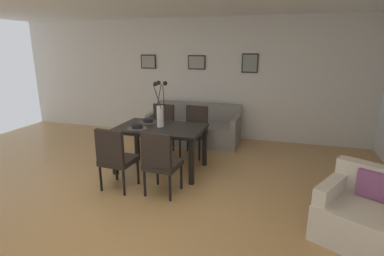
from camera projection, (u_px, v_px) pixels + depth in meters
ground_plane at (136, 200)px, 4.01m from camera, size 9.00×9.00×0.00m
back_wall_panel at (200, 79)px, 6.67m from camera, size 9.00×0.10×2.60m
dining_table at (161, 132)px, 4.84m from camera, size 1.40×0.90×0.74m
dining_chair_near_left at (115, 156)px, 4.17m from camera, size 0.47×0.47×0.92m
dining_chair_near_right at (162, 126)px, 5.74m from camera, size 0.47×0.47×0.92m
dining_chair_far_left at (160, 160)px, 4.02m from camera, size 0.47×0.47×0.92m
dining_chair_far_right at (195, 128)px, 5.58m from camera, size 0.47×0.47×0.92m
centerpiece_vase at (160, 110)px, 4.75m from camera, size 0.21×0.23×0.73m
placemat_near_left at (137, 128)px, 4.72m from camera, size 0.32×0.32×0.01m
bowl_near_left at (137, 126)px, 4.71m from camera, size 0.17×0.17×0.07m
placemat_near_right at (148, 122)px, 5.09m from camera, size 0.32×0.32×0.01m
bowl_near_right at (148, 120)px, 5.08m from camera, size 0.17×0.17×0.07m
sofa at (195, 129)px, 6.42m from camera, size 1.88×0.84×0.80m
armchair at (363, 214)px, 3.15m from camera, size 1.08×1.08×0.75m
framed_picture_left at (148, 62)px, 6.85m from camera, size 0.37×0.03×0.31m
framed_picture_center at (197, 62)px, 6.53m from camera, size 0.40×0.03×0.31m
framed_picture_right at (250, 63)px, 6.21m from camera, size 0.34×0.03×0.40m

